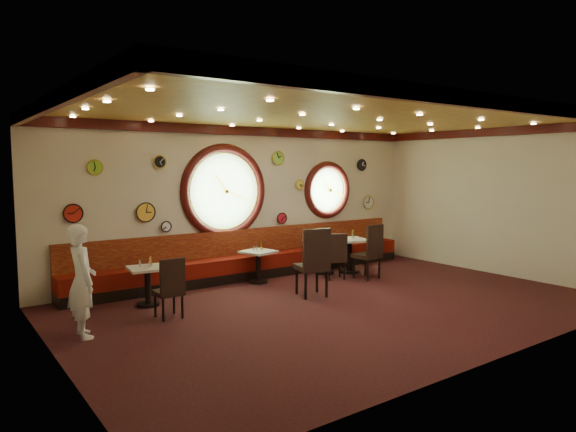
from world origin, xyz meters
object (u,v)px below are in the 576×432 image
(condiment_b_salt, at_px, (254,248))
(chair_c, at_px, (336,253))
(chair_d, at_px, (371,248))
(table_d, at_px, (350,251))
(chair_a, at_px, (171,284))
(condiment_c_salt, at_px, (321,237))
(table_a, at_px, (148,281))
(condiment_b_pepper, at_px, (257,248))
(condiment_d_pepper, at_px, (353,236))
(condiment_a_bottle, at_px, (151,261))
(chair_b, at_px, (314,258))
(condiment_d_bottle, at_px, (353,234))
(condiment_d_salt, at_px, (345,236))
(condiment_b_bottle, at_px, (262,246))
(condiment_c_bottle, at_px, (324,235))
(table_b, at_px, (258,263))
(condiment_a_pepper, at_px, (150,264))
(waiter, at_px, (82,281))
(condiment_a_salt, at_px, (140,263))
(table_c, at_px, (324,252))
(condiment_c_pepper, at_px, (327,237))

(condiment_b_salt, bearing_deg, chair_c, -26.78)
(chair_d, bearing_deg, table_d, 77.61)
(chair_a, xyz_separation_m, condiment_c_salt, (4.03, 1.26, 0.27))
(table_a, relative_size, condiment_b_pepper, 6.67)
(condiment_d_pepper, bearing_deg, condiment_a_bottle, 178.91)
(table_d, height_order, condiment_c_salt, condiment_c_salt)
(table_d, xyz_separation_m, chair_a, (-4.63, -0.96, 0.07))
(condiment_b_salt, bearing_deg, chair_b, -80.60)
(condiment_d_bottle, bearing_deg, condiment_b_pepper, 172.39)
(condiment_b_salt, relative_size, condiment_b_pepper, 0.95)
(condiment_d_salt, bearing_deg, condiment_d_bottle, -6.55)
(table_a, bearing_deg, table_d, 0.13)
(condiment_c_salt, height_order, condiment_b_bottle, condiment_c_salt)
(condiment_c_bottle, bearing_deg, table_d, -43.68)
(chair_c, bearing_deg, table_b, 177.48)
(chair_c, bearing_deg, condiment_a_pepper, -161.01)
(table_b, distance_m, chair_b, 1.61)
(table_b, distance_m, condiment_a_pepper, 2.49)
(chair_c, relative_size, chair_d, 0.85)
(condiment_d_salt, height_order, condiment_c_bottle, condiment_c_bottle)
(chair_d, height_order, waiter, waiter)
(condiment_b_bottle, bearing_deg, condiment_a_salt, -173.36)
(table_c, distance_m, condiment_a_pepper, 4.13)
(condiment_a_salt, bearing_deg, table_b, 6.06)
(chair_a, relative_size, chair_b, 0.76)
(condiment_a_salt, bearing_deg, condiment_d_pepper, -1.56)
(table_b, relative_size, condiment_d_salt, 6.67)
(table_b, distance_m, condiment_b_bottle, 0.35)
(condiment_d_salt, bearing_deg, waiter, -169.23)
(condiment_a_salt, relative_size, condiment_b_salt, 1.16)
(chair_a, xyz_separation_m, condiment_a_pepper, (0.01, 0.89, 0.18))
(condiment_a_salt, xyz_separation_m, condiment_d_salt, (4.67, 0.00, 0.10))
(table_d, relative_size, chair_c, 1.41)
(table_c, height_order, condiment_d_pepper, condiment_d_pepper)
(table_d, distance_m, condiment_a_bottle, 4.57)
(condiment_b_bottle, relative_size, condiment_d_bottle, 1.01)
(waiter, bearing_deg, table_a, -51.34)
(chair_c, distance_m, condiment_d_salt, 0.83)
(chair_c, bearing_deg, condiment_c_salt, 102.83)
(condiment_c_pepper, xyz_separation_m, condiment_d_pepper, (0.47, -0.33, 0.01))
(chair_d, bearing_deg, condiment_a_bottle, 164.24)
(condiment_a_salt, relative_size, waiter, 0.07)
(table_a, relative_size, condiment_a_bottle, 4.21)
(table_a, bearing_deg, table_c, 3.91)
(chair_b, xyz_separation_m, condiment_d_pepper, (2.02, 1.17, 0.10))
(condiment_d_salt, xyz_separation_m, condiment_d_bottle, (0.20, -0.02, 0.03))
(condiment_c_bottle, bearing_deg, condiment_c_salt, -148.99)
(table_d, xyz_separation_m, condiment_a_bottle, (-4.56, 0.04, 0.27))
(chair_a, distance_m, condiment_d_pepper, 4.76)
(table_d, bearing_deg, condiment_c_bottle, 136.32)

